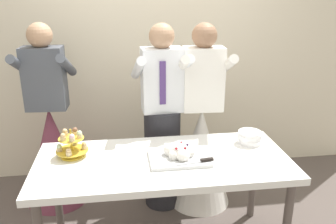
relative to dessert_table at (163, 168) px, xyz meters
name	(u,v)px	position (x,y,z in m)	size (l,w,h in m)	color
rear_wall	(146,37)	(0.00, 1.38, 0.75)	(5.20, 0.10, 2.90)	beige
dessert_table	(163,168)	(0.00, 0.00, 0.00)	(1.80, 0.80, 0.78)	white
cupcake_stand	(72,145)	(-0.64, 0.14, 0.16)	(0.23, 0.23, 0.21)	gold
main_cake_tray	(179,154)	(0.11, -0.02, 0.11)	(0.43, 0.31, 0.12)	silver
plate_stack	(250,137)	(0.70, 0.18, 0.12)	(0.19, 0.19, 0.10)	white
person_groom	(162,129)	(0.07, 0.63, 0.05)	(0.49, 0.51, 1.66)	#232328
person_bride	(201,144)	(0.42, 0.62, -0.12)	(0.56, 0.56, 1.66)	white
person_guest	(52,143)	(-0.92, 0.82, -0.12)	(0.56, 0.56, 1.66)	brown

